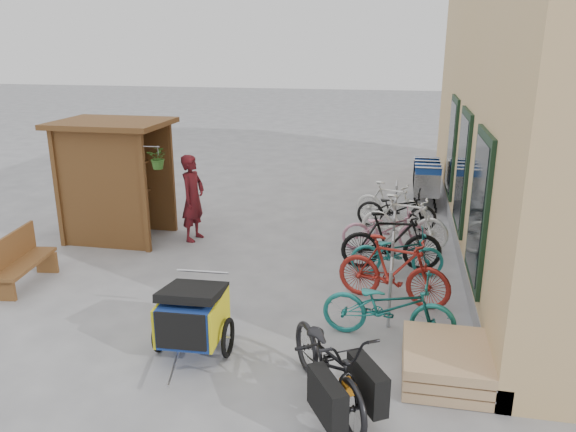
% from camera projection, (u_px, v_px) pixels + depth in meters
% --- Properties ---
extents(ground, '(80.00, 80.00, 0.00)m').
position_uv_depth(ground, '(237.00, 305.00, 8.63)').
color(ground, '#9C9C9F').
extents(kiosk, '(2.49, 1.65, 2.40)m').
position_uv_depth(kiosk, '(111.00, 164.00, 11.09)').
color(kiosk, brown).
rests_on(kiosk, ground).
extents(bike_rack, '(0.05, 5.35, 0.86)m').
position_uv_depth(bike_rack, '(394.00, 233.00, 10.28)').
color(bike_rack, '#A5A8AD').
rests_on(bike_rack, ground).
extents(pallet_stack, '(1.00, 1.20, 0.40)m').
position_uv_depth(pallet_stack, '(445.00, 363.00, 6.69)').
color(pallet_stack, tan).
rests_on(pallet_stack, ground).
extents(bench, '(0.61, 1.46, 0.90)m').
position_uv_depth(bench, '(20.00, 260.00, 9.17)').
color(bench, brown).
rests_on(bench, ground).
extents(shopping_carts, '(0.63, 2.10, 1.12)m').
position_uv_depth(shopping_carts, '(426.00, 176.00, 13.94)').
color(shopping_carts, silver).
rests_on(shopping_carts, ground).
extents(child_trailer, '(0.99, 1.66, 0.97)m').
position_uv_depth(child_trailer, '(193.00, 314.00, 7.17)').
color(child_trailer, '#1B3D97').
rests_on(child_trailer, ground).
extents(cargo_bike, '(1.55, 1.98, 1.00)m').
position_uv_depth(cargo_bike, '(330.00, 363.00, 6.15)').
color(cargo_bike, black).
rests_on(cargo_bike, ground).
extents(person_kiosk, '(0.53, 0.70, 1.75)m').
position_uv_depth(person_kiosk, '(193.00, 198.00, 11.21)').
color(person_kiosk, maroon).
rests_on(person_kiosk, ground).
extents(bike_0, '(1.84, 0.79, 0.94)m').
position_uv_depth(bike_0, '(388.00, 307.00, 7.52)').
color(bike_0, '#1C716F').
rests_on(bike_0, ground).
extents(bike_1, '(1.84, 0.96, 1.07)m').
position_uv_depth(bike_1, '(393.00, 270.00, 8.55)').
color(bike_1, maroon).
rests_on(bike_1, ground).
extents(bike_2, '(1.62, 0.69, 0.83)m').
position_uv_depth(bike_2, '(397.00, 253.00, 9.59)').
color(bike_2, '#1C716F').
rests_on(bike_2, ground).
extents(bike_3, '(1.79, 0.65, 1.05)m').
position_uv_depth(bike_3, '(391.00, 241.00, 9.80)').
color(bike_3, black).
rests_on(bike_3, ground).
extents(bike_4, '(1.69, 0.80, 0.85)m').
position_uv_depth(bike_4, '(385.00, 229.00, 10.75)').
color(bike_4, '#BC7991').
rests_on(bike_4, ground).
extents(bike_5, '(1.80, 0.92, 1.04)m').
position_uv_depth(bike_5, '(404.00, 222.00, 10.90)').
color(bike_5, white).
rests_on(bike_5, ground).
extents(bike_6, '(1.73, 0.74, 0.89)m').
position_uv_depth(bike_6, '(397.00, 209.00, 11.98)').
color(bike_6, black).
rests_on(bike_6, ground).
extents(bike_7, '(1.61, 0.89, 0.93)m').
position_uv_depth(bike_7, '(389.00, 203.00, 12.34)').
color(bike_7, white).
rests_on(bike_7, ground).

